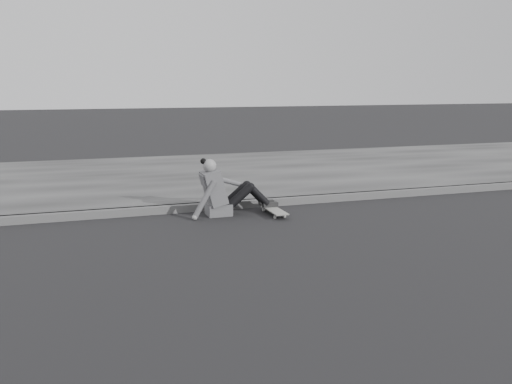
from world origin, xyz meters
TOP-DOWN VIEW (x-y plane):
  - ground at (0.00, 0.00)m, footprint 80.00×80.00m
  - curb at (0.00, 2.58)m, footprint 24.00×0.16m
  - sidewalk at (0.00, 5.60)m, footprint 24.00×6.00m
  - skateboard at (-1.30, 1.96)m, footprint 0.20×0.78m
  - seated_woman at (-2.03, 2.20)m, footprint 1.38×0.46m

SIDE VIEW (x-z plane):
  - ground at x=0.00m, z-range 0.00..0.00m
  - curb at x=0.00m, z-range 0.00..0.12m
  - sidewalk at x=0.00m, z-range 0.00..0.12m
  - skateboard at x=-1.30m, z-range 0.03..0.12m
  - seated_woman at x=-2.03m, z-range -0.08..0.80m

